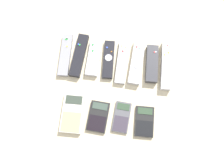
{
  "coord_description": "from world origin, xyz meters",
  "views": [
    {
      "loc": [
        0.03,
        -0.22,
        0.9
      ],
      "look_at": [
        0.0,
        0.03,
        0.01
      ],
      "focal_mm": 35.0,
      "sensor_mm": 36.0,
      "label": 1
    }
  ],
  "objects": [
    {
      "name": "remote_2",
      "position": [
        -0.1,
        0.14,
        0.01
      ],
      "size": [
        0.05,
        0.17,
        0.02
      ],
      "rotation": [
        0.0,
        0.0,
        -0.0
      ],
      "color": "#B7B7BC",
      "rests_on": "ground_plane"
    },
    {
      "name": "calculator_3",
      "position": [
        0.15,
        -0.11,
        0.01
      ],
      "size": [
        0.08,
        0.13,
        0.01
      ],
      "rotation": [
        0.0,
        0.0,
        0.03
      ],
      "color": "black",
      "rests_on": "ground_plane"
    },
    {
      "name": "remote_0",
      "position": [
        -0.22,
        0.14,
        0.01
      ],
      "size": [
        0.06,
        0.2,
        0.02
      ],
      "rotation": [
        0.0,
        0.0,
        0.06
      ],
      "color": "gray",
      "rests_on": "ground_plane"
    },
    {
      "name": "remote_1",
      "position": [
        -0.16,
        0.14,
        0.01
      ],
      "size": [
        0.06,
        0.2,
        0.02
      ],
      "rotation": [
        0.0,
        0.0,
        -0.05
      ],
      "color": "black",
      "rests_on": "ground_plane"
    },
    {
      "name": "calculator_1",
      "position": [
        -0.04,
        -0.11,
        0.01
      ],
      "size": [
        0.08,
        0.13,
        0.01
      ],
      "rotation": [
        0.0,
        0.0,
        -0.05
      ],
      "color": "black",
      "rests_on": "ground_plane"
    },
    {
      "name": "remote_5",
      "position": [
        0.09,
        0.14,
        0.01
      ],
      "size": [
        0.06,
        0.2,
        0.03
      ],
      "rotation": [
        0.0,
        0.0,
        -0.05
      ],
      "color": "silver",
      "rests_on": "ground_plane"
    },
    {
      "name": "remote_4",
      "position": [
        0.03,
        0.14,
        0.01
      ],
      "size": [
        0.04,
        0.2,
        0.02
      ],
      "rotation": [
        0.0,
        0.0,
        0.0
      ],
      "color": "#B7B7BC",
      "rests_on": "ground_plane"
    },
    {
      "name": "remote_6",
      "position": [
        0.16,
        0.14,
        0.01
      ],
      "size": [
        0.06,
        0.17,
        0.03
      ],
      "rotation": [
        0.0,
        0.0,
        0.04
      ],
      "color": "#333338",
      "rests_on": "ground_plane"
    },
    {
      "name": "calculator_2",
      "position": [
        0.06,
        -0.1,
        0.01
      ],
      "size": [
        0.07,
        0.13,
        0.01
      ],
      "rotation": [
        0.0,
        0.0,
        -0.05
      ],
      "color": "#4C4C51",
      "rests_on": "ground_plane"
    },
    {
      "name": "calculator_0",
      "position": [
        -0.15,
        -0.11,
        0.01
      ],
      "size": [
        0.09,
        0.16,
        0.02
      ],
      "rotation": [
        0.0,
        0.0,
        0.04
      ],
      "color": "beige",
      "rests_on": "ground_plane"
    },
    {
      "name": "remote_7",
      "position": [
        0.22,
        0.14,
        0.01
      ],
      "size": [
        0.05,
        0.22,
        0.03
      ],
      "rotation": [
        0.0,
        0.0,
        0.03
      ],
      "color": "silver",
      "rests_on": "ground_plane"
    },
    {
      "name": "ground_plane",
      "position": [
        0.0,
        0.0,
        0.0
      ],
      "size": [
        3.0,
        3.0,
        0.0
      ],
      "primitive_type": "plane",
      "color": "beige"
    },
    {
      "name": "remote_3",
      "position": [
        -0.03,
        0.14,
        0.01
      ],
      "size": [
        0.06,
        0.18,
        0.02
      ],
      "rotation": [
        0.0,
        0.0,
        0.06
      ],
      "color": "black",
      "rests_on": "ground_plane"
    }
  ]
}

